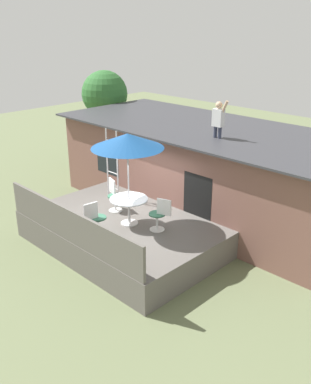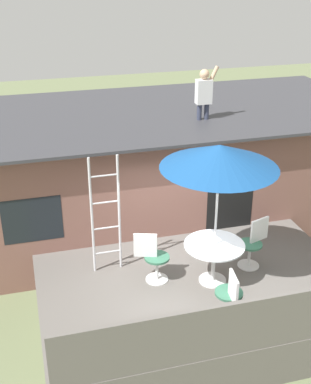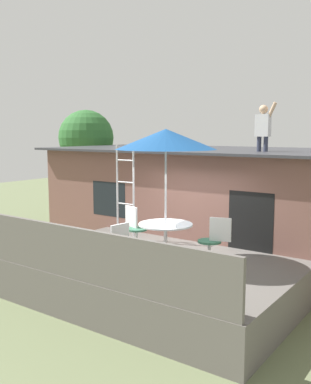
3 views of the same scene
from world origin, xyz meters
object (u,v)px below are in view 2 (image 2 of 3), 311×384
object	(u,v)px
patio_table	(214,252)
patio_chair_right	(253,243)
person_figure	(204,91)
patio_chair_near	(230,296)
patio_chair_left	(153,258)
patio_umbrella	(220,156)
step_ladder	(106,215)

from	to	relation	value
patio_table	patio_chair_right	bearing A→B (deg)	18.21
person_figure	patio_table	bearing A→B (deg)	-105.40
patio_table	person_figure	xyz separation A→B (m)	(0.77, 2.81, 2.06)
patio_table	person_figure	size ratio (longest dim) A/B	0.94
patio_table	patio_chair_near	distance (m)	1.06
patio_chair_left	patio_chair_near	xyz separation A→B (m)	(0.87, -1.36, 0.00)
patio_table	patio_umbrella	xyz separation A→B (m)	(-0.00, -0.00, 1.76)
step_ladder	patio_chair_right	xyz separation A→B (m)	(2.58, -0.58, -0.64)
patio_umbrella	patio_chair_left	world-z (taller)	patio_umbrella
patio_chair_right	patio_chair_near	bearing A→B (deg)	34.54
patio_umbrella	patio_chair_near	size ratio (longest dim) A/B	2.76
patio_chair_near	step_ladder	bearing A→B (deg)	46.75
patio_table	person_figure	distance (m)	3.57
patio_umbrella	patio_chair_left	xyz separation A→B (m)	(-1.00, 0.32, -1.89)
patio_chair_right	patio_chair_near	distance (m)	1.67
patio_table	step_ladder	distance (m)	1.98
patio_umbrella	patio_chair_right	size ratio (longest dim) A/B	2.76
patio_umbrella	patio_chair_near	bearing A→B (deg)	-97.44
person_figure	patio_chair_near	xyz separation A→B (m)	(-0.91, -3.85, -2.19)
patio_chair_right	patio_chair_left	bearing A→B (deg)	-19.02
patio_table	patio_chair_near	size ratio (longest dim) A/B	1.13
patio_chair_near	patio_chair_right	bearing A→B (deg)	-29.81
patio_chair_right	patio_umbrella	bearing A→B (deg)	-0.00
patio_umbrella	patio_chair_right	bearing A→B (deg)	18.21
person_figure	patio_chair_right	size ratio (longest dim) A/B	1.21
patio_umbrella	patio_chair_right	xyz separation A→B (m)	(0.88, 0.29, -1.89)
patio_table	patio_umbrella	distance (m)	1.76
person_figure	patio_chair_left	xyz separation A→B (m)	(-1.77, -2.49, -2.19)
patio_chair_right	step_ladder	bearing A→B (deg)	-30.82
person_figure	step_ladder	bearing A→B (deg)	-141.86
step_ladder	person_figure	world-z (taller)	person_figure
step_ladder	patio_chair_left	distance (m)	1.10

